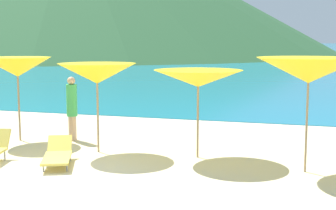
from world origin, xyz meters
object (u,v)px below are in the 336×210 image
at_px(umbrella_6, 309,70).
at_px(beachgoer_2, 72,106).
at_px(lounge_chair_5, 58,154).
at_px(umbrella_5, 198,79).
at_px(umbrella_4, 97,74).
at_px(umbrella_3, 17,67).

xyz_separation_m(umbrella_6, beachgoer_2, (-6.20, 1.52, -1.18)).
distance_m(lounge_chair_5, beachgoer_2, 2.75).
bearing_deg(umbrella_5, umbrella_4, -176.01).
bearing_deg(beachgoer_2, umbrella_5, -47.09).
bearing_deg(umbrella_4, lounge_chair_5, -103.92).
relative_size(umbrella_3, umbrella_4, 1.04).
distance_m(umbrella_3, umbrella_5, 5.15).
distance_m(umbrella_5, umbrella_6, 2.53).
relative_size(umbrella_3, lounge_chair_5, 1.39).
relative_size(umbrella_6, beachgoer_2, 1.36).
bearing_deg(umbrella_6, umbrella_5, 166.52).
distance_m(umbrella_5, beachgoer_2, 3.97).
height_order(umbrella_4, umbrella_5, umbrella_4).
bearing_deg(umbrella_5, umbrella_6, -13.48).
xyz_separation_m(umbrella_6, lounge_chair_5, (-5.25, -0.96, -1.89)).
bearing_deg(umbrella_4, umbrella_6, -4.83).
bearing_deg(umbrella_4, umbrella_3, 166.07).
bearing_deg(lounge_chair_5, umbrella_6, -13.88).
xyz_separation_m(umbrella_4, beachgoer_2, (-1.29, 1.10, -0.99)).
height_order(umbrella_5, umbrella_6, umbrella_6).
distance_m(umbrella_3, beachgoer_2, 1.79).
bearing_deg(umbrella_3, lounge_chair_5, -41.25).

